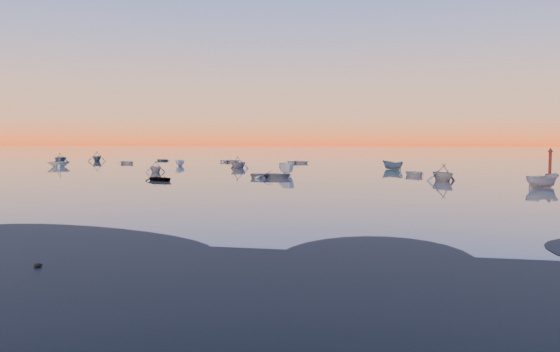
# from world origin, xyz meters

# --- Properties ---
(ground) EXTENTS (600.00, 600.00, 0.00)m
(ground) POSITION_xyz_m (0.00, 100.00, 0.00)
(ground) COLOR #6B6259
(ground) RESTS_ON ground
(mud_lobes) EXTENTS (140.00, 6.00, 0.07)m
(mud_lobes) POSITION_xyz_m (0.00, -1.00, 0.01)
(mud_lobes) COLOR black
(mud_lobes) RESTS_ON ground
(moored_fleet) EXTENTS (124.00, 58.00, 1.20)m
(moored_fleet) POSITION_xyz_m (0.00, 53.00, 0.00)
(moored_fleet) COLOR white
(moored_fleet) RESTS_ON ground
(boat_near_center) EXTENTS (3.20, 3.78, 1.23)m
(boat_near_center) POSITION_xyz_m (20.17, 28.35, 0.00)
(boat_near_center) COLOR slate
(boat_near_center) RESTS_ON ground
(boat_near_right) EXTENTS (4.20, 3.33, 1.34)m
(boat_near_right) POSITION_xyz_m (12.40, 35.06, 0.00)
(boat_near_right) COLOR slate
(boat_near_right) RESTS_ON ground
(channel_marker) EXTENTS (0.96, 0.96, 3.42)m
(channel_marker) POSITION_xyz_m (25.59, 46.76, 1.35)
(channel_marker) COLOR #48150F
(channel_marker) RESTS_ON ground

